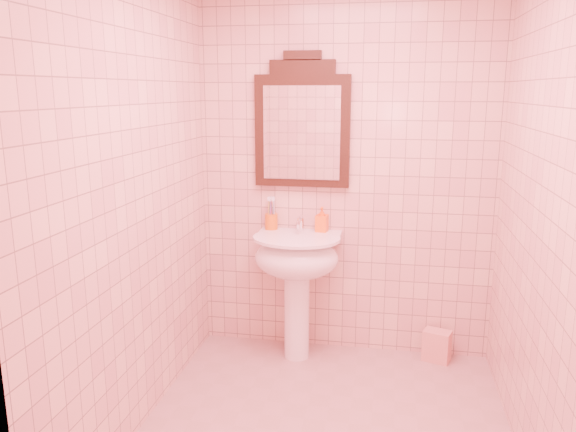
% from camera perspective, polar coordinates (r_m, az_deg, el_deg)
% --- Properties ---
extents(back_wall, '(2.00, 0.02, 2.50)m').
position_cam_1_polar(back_wall, '(3.82, 5.86, 4.18)').
color(back_wall, beige).
rests_on(back_wall, floor).
extents(pedestal_sink, '(0.58, 0.58, 0.86)m').
position_cam_1_polar(pedestal_sink, '(3.77, 0.89, -5.08)').
color(pedestal_sink, white).
rests_on(pedestal_sink, floor).
extents(faucet, '(0.04, 0.16, 0.11)m').
position_cam_1_polar(faucet, '(3.83, 1.24, -0.78)').
color(faucet, white).
rests_on(faucet, pedestal_sink).
extents(mirror, '(0.64, 0.06, 0.89)m').
position_cam_1_polar(mirror, '(3.79, 1.45, 9.20)').
color(mirror, black).
rests_on(mirror, back_wall).
extents(toothbrush_cup, '(0.09, 0.09, 0.20)m').
position_cam_1_polar(toothbrush_cup, '(3.90, -1.70, -0.52)').
color(toothbrush_cup, orange).
rests_on(toothbrush_cup, pedestal_sink).
extents(soap_dispenser, '(0.09, 0.09, 0.17)m').
position_cam_1_polar(soap_dispenser, '(3.83, 3.46, -0.35)').
color(soap_dispenser, orange).
rests_on(soap_dispenser, pedestal_sink).
extents(towel, '(0.21, 0.17, 0.22)m').
position_cam_1_polar(towel, '(4.05, 14.88, -12.61)').
color(towel, pink).
rests_on(towel, floor).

